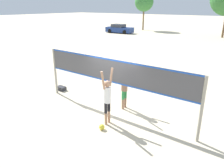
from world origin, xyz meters
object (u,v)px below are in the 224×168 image
volleyball_net (112,75)px  player_blocker (124,85)px  gear_bag (61,88)px  volleyball (102,127)px  tree_left_cluster (144,2)px  player_spiker (107,96)px  parked_car_near (119,29)px

volleyball_net → player_blocker: volleyball_net is taller
player_blocker → gear_bag: player_blocker is taller
volleyball → tree_left_cluster: size_ratio=0.03×
volleyball → player_spiker: bearing=103.3°
parked_car_near → tree_left_cluster: bearing=77.9°
player_spiker → gear_bag: bearing=73.1°
player_blocker → tree_left_cluster: size_ratio=0.31×
player_spiker → tree_left_cluster: 35.38m
volleyball → parked_car_near: (-16.97, 25.30, 0.55)m
volleyball_net → parked_car_near: (-16.41, 23.91, -1.05)m
player_spiker → player_blocker: (-0.24, 1.53, -0.07)m
parked_car_near → player_spiker: bearing=-60.5°
volleyball_net → volleyball: bearing=-68.0°
player_blocker → gear_bag: 4.15m
volleyball_net → volleyball: size_ratio=35.02×
player_blocker → gear_bag: size_ratio=4.03×
volleyball_net → tree_left_cluster: 34.33m
volleyball_net → gear_bag: volleyball_net is taller
tree_left_cluster → player_spiker: bearing=-62.9°
volleyball_net → gear_bag: 4.16m
gear_bag → parked_car_near: size_ratio=0.11×
player_spiker → player_blocker: bearing=8.9°
tree_left_cluster → player_blocker: bearing=-62.1°
volleyball → tree_left_cluster: bearing=116.9°
volleyball → parked_car_near: parked_car_near is taller
volleyball → parked_car_near: size_ratio=0.04×
volleyball_net → player_spiker: volleyball_net is taller
parked_car_near → tree_left_cluster: tree_left_cluster is taller
volleyball → parked_car_near: bearing=123.9°
player_spiker → parked_car_near: bearing=34.2°
gear_bag → volleyball_net: bearing=-6.1°
player_blocker → volleyball_net: bearing=-18.0°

